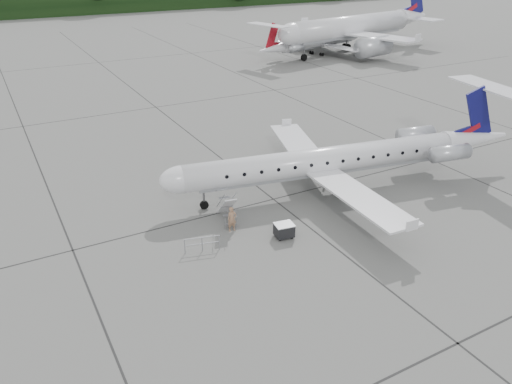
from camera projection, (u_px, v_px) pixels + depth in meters
ground at (361, 211)px, 36.52m from camera, size 320.00×320.00×0.00m
treeline at (56, 1)px, 136.92m from camera, size 260.00×4.00×8.00m
main_regional_jet at (324, 148)px, 37.90m from camera, size 31.41×25.06×7.23m
airstair at (226, 207)px, 34.66m from camera, size 1.28×2.59×2.27m
passenger at (232, 219)px, 33.59m from camera, size 0.68×0.47×1.78m
safety_railing at (202, 244)px, 31.48m from camera, size 2.15×0.63×1.00m
baggage_cart at (284, 230)px, 33.00m from camera, size 1.33×1.14×1.04m
bg_narrowbody at (352, 16)px, 87.92m from camera, size 39.87×31.67×12.91m
bg_regional_right at (321, 36)px, 88.03m from camera, size 28.58×23.71×6.50m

